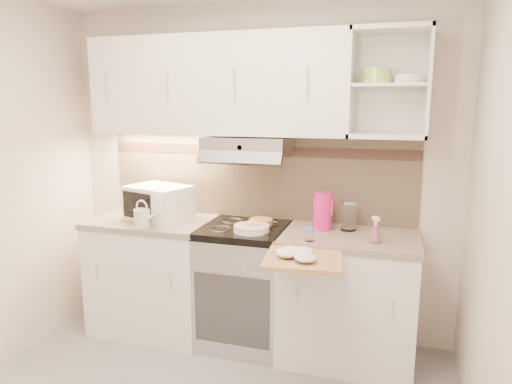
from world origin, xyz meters
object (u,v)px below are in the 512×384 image
at_px(electric_range, 245,285).
at_px(watering_can, 143,217).
at_px(microwave, 158,203).
at_px(pink_pitcher, 323,211).
at_px(plate_stack, 251,228).
at_px(spray_bottle, 375,232).
at_px(cutting_board, 304,259).
at_px(glass_jar, 349,215).

distance_m(electric_range, watering_can, 0.90).
bearing_deg(electric_range, microwave, 178.49).
distance_m(microwave, pink_pitcher, 1.25).
height_order(plate_stack, pink_pitcher, pink_pitcher).
height_order(spray_bottle, cutting_board, spray_bottle).
bearing_deg(microwave, plate_stack, 8.50).
bearing_deg(glass_jar, cutting_board, -107.85).
bearing_deg(plate_stack, spray_bottle, -1.03).
bearing_deg(spray_bottle, pink_pitcher, 125.26).
relative_size(watering_can, pink_pitcher, 0.87).
height_order(watering_can, cutting_board, watering_can).
distance_m(microwave, watering_can, 0.23).
bearing_deg(spray_bottle, microwave, 150.82).
xyz_separation_m(microwave, cutting_board, (1.23, -0.52, -0.16)).
distance_m(microwave, cutting_board, 1.34).
xyz_separation_m(pink_pitcher, glass_jar, (0.18, 0.03, -0.03)).
height_order(pink_pitcher, cutting_board, pink_pitcher).
xyz_separation_m(pink_pitcher, cutting_board, (-0.02, -0.59, -0.16)).
relative_size(electric_range, pink_pitcher, 3.41).
distance_m(watering_can, spray_bottle, 1.63).
bearing_deg(watering_can, plate_stack, 15.69).
xyz_separation_m(microwave, watering_can, (-0.00, -0.22, -0.06)).
xyz_separation_m(electric_range, plate_stack, (0.09, -0.12, 0.47)).
relative_size(microwave, spray_bottle, 2.89).
relative_size(spray_bottle, cutting_board, 0.41).
bearing_deg(glass_jar, spray_bottle, -52.13).
relative_size(watering_can, plate_stack, 0.93).
xyz_separation_m(electric_range, spray_bottle, (0.92, -0.13, 0.52)).
relative_size(plate_stack, spray_bottle, 1.32).
distance_m(plate_stack, glass_jar, 0.69).
height_order(microwave, plate_stack, microwave).
bearing_deg(microwave, glass_jar, 22.08).
bearing_deg(pink_pitcher, electric_range, -162.78).
distance_m(plate_stack, spray_bottle, 0.83).
xyz_separation_m(electric_range, pink_pitcher, (0.55, 0.09, 0.58)).
xyz_separation_m(plate_stack, cutting_board, (0.44, -0.38, -0.05)).
bearing_deg(glass_jar, microwave, -176.06).
relative_size(electric_range, plate_stack, 3.65).
bearing_deg(spray_bottle, plate_stack, 155.05).
relative_size(electric_range, microwave, 1.67).
distance_m(electric_range, glass_jar, 0.92).
bearing_deg(cutting_board, glass_jar, 66.04).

